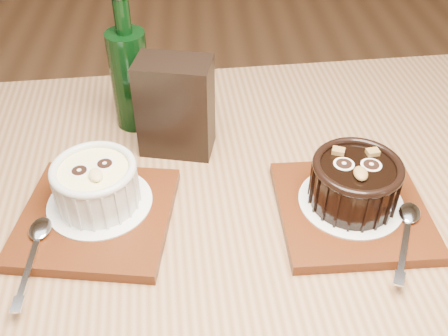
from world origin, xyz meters
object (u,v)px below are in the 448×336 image
at_px(ramekin_white, 96,183).
at_px(tray_right, 352,210).
at_px(tray_left, 96,217).
at_px(table, 226,282).
at_px(condiment_stand, 176,107).
at_px(green_bottle, 130,76).
at_px(ramekin_dark, 355,181).

height_order(ramekin_white, tray_right, ramekin_white).
xyz_separation_m(tray_left, tray_right, (0.32, -0.01, 0.00)).
distance_m(table, tray_left, 0.19).
bearing_deg(condiment_stand, green_bottle, 134.22).
bearing_deg(ramekin_white, table, -39.17).
bearing_deg(condiment_stand, tray_right, -34.88).
bearing_deg(ramekin_dark, condiment_stand, 152.82).
bearing_deg(green_bottle, condiment_stand, -45.78).
bearing_deg(green_bottle, table, -63.00).
xyz_separation_m(table, green_bottle, (-0.12, 0.24, 0.17)).
xyz_separation_m(table, condiment_stand, (-0.06, 0.18, 0.16)).
distance_m(table, tray_right, 0.19).
xyz_separation_m(ramekin_dark, green_bottle, (-0.28, 0.21, 0.03)).
distance_m(ramekin_dark, condiment_stand, 0.26).
distance_m(tray_right, condiment_stand, 0.27).
xyz_separation_m(tray_left, green_bottle, (0.03, 0.21, 0.07)).
height_order(table, condiment_stand, condiment_stand).
relative_size(ramekin_white, green_bottle, 0.49).
height_order(ramekin_dark, green_bottle, green_bottle).
height_order(ramekin_white, condiment_stand, condiment_stand).
bearing_deg(tray_right, tray_left, 178.60).
height_order(tray_right, green_bottle, green_bottle).
xyz_separation_m(ramekin_white, green_bottle, (0.03, 0.19, 0.03)).
height_order(ramekin_dark, condiment_stand, condiment_stand).
height_order(tray_left, green_bottle, green_bottle).
bearing_deg(condiment_stand, ramekin_dark, -33.64).
bearing_deg(tray_right, ramekin_white, 175.40).
xyz_separation_m(table, ramekin_dark, (0.16, 0.03, 0.14)).
bearing_deg(green_bottle, tray_left, -99.07).
bearing_deg(ramekin_dark, tray_right, -77.09).
xyz_separation_m(ramekin_white, ramekin_dark, (0.31, -0.02, 0.00)).
xyz_separation_m(tray_right, condiment_stand, (-0.22, 0.15, 0.06)).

